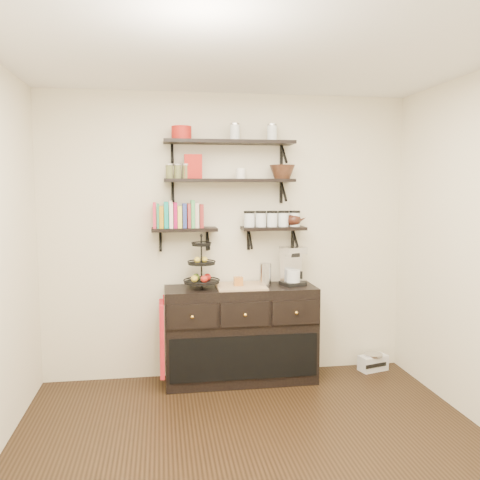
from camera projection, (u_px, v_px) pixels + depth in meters
name	position (u px, v px, depth m)	size (l,w,h in m)	color
floor	(263.00, 469.00, 3.30)	(3.50, 3.50, 0.00)	black
ceiling	(266.00, 39.00, 3.02)	(3.50, 3.50, 0.02)	white
back_wall	(228.00, 237.00, 4.88)	(3.50, 0.02, 2.70)	beige
shelf_top	(229.00, 142.00, 4.66)	(1.20, 0.27, 0.23)	black
shelf_mid	(229.00, 181.00, 4.70)	(1.20, 0.27, 0.23)	black
shelf_low_left	(184.00, 230.00, 4.69)	(0.60, 0.25, 0.23)	black
shelf_low_right	(273.00, 229.00, 4.82)	(0.60, 0.25, 0.23)	black
cookbooks	(178.00, 215.00, 4.67)	(0.43, 0.15, 0.26)	#CC2741
glass_canisters	(272.00, 220.00, 4.81)	(0.54, 0.10, 0.13)	silver
sideboard	(241.00, 334.00, 4.76)	(1.40, 0.50, 0.92)	black
fruit_stand	(202.00, 270.00, 4.64)	(0.32, 0.32, 0.48)	black
candle	(238.00, 281.00, 4.70)	(0.08, 0.08, 0.08)	#A96327
coffee_maker	(292.00, 267.00, 4.79)	(0.25, 0.25, 0.37)	black
thermal_carafe	(265.00, 275.00, 4.71)	(0.11, 0.11, 0.22)	silver
apron	(162.00, 338.00, 4.54)	(0.04, 0.28, 0.66)	#AC1712
radio	(373.00, 362.00, 5.07)	(0.31, 0.23, 0.17)	silver
recipe_box	(193.00, 167.00, 4.63)	(0.16, 0.06, 0.22)	#A51912
walnut_bowl	(282.00, 172.00, 4.76)	(0.24, 0.24, 0.13)	black
ramekins	(241.00, 174.00, 4.70)	(0.09, 0.09, 0.10)	white
teapot	(294.00, 219.00, 4.84)	(0.19, 0.14, 0.14)	black
red_pot	(181.00, 133.00, 4.58)	(0.18, 0.18, 0.12)	#A51912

